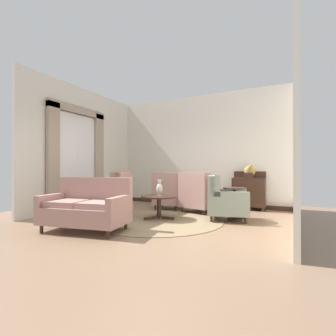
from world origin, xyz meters
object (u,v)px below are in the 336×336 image
porcelain_vase (159,188)px  armchair_far_left (224,201)px  settee (87,208)px  armchair_back_corner (168,193)px  coffee_table (159,200)px  armchair_near_sideboard (199,196)px  side_table (235,201)px  armchair_near_window (113,197)px  gramophone (250,170)px  sideboard (249,192)px

porcelain_vase → armchair_far_left: bearing=21.8°
settee → armchair_far_left: 2.86m
armchair_back_corner → settee: bearing=73.7°
coffee_table → settee: 1.65m
armchair_far_left → armchair_near_sideboard: 1.05m
settee → armchair_back_corner: 2.85m
settee → armchair_near_sideboard: size_ratio=1.54×
settee → side_table: (2.21, 2.12, 0.02)m
settee → armchair_back_corner: armchair_back_corner is taller
armchair_near_window → porcelain_vase: bearing=81.4°
settee → gramophone: gramophone is taller
armchair_back_corner → sideboard: size_ratio=0.97×
armchair_back_corner → sideboard: sideboard is taller
armchair_far_left → sideboard: sideboard is taller
settee → armchair_near_window: (-0.52, 1.38, 0.03)m
armchair_far_left → porcelain_vase: bearing=97.0°
armchair_back_corner → armchair_near_window: (-0.74, -1.46, -0.01)m
armchair_back_corner → side_table: armchair_back_corner is taller
settee → armchair_near_window: armchair_near_window is taller
porcelain_vase → armchair_near_sideboard: size_ratio=0.34×
porcelain_vase → armchair_near_window: 1.23m
armchair_back_corner → sideboard: bearing=-169.2°
porcelain_vase → armchair_far_left: size_ratio=0.35×
settee → sideboard: sideboard is taller
side_table → porcelain_vase: bearing=-159.0°
armchair_near_window → side_table: size_ratio=1.48×
settee → gramophone: size_ratio=3.34×
armchair_near_window → sideboard: bearing=114.4°
armchair_near_sideboard → sideboard: 1.47m
armchair_back_corner → armchair_near_sideboard: size_ratio=0.97×
porcelain_vase → settee: size_ratio=0.22×
side_table → sideboard: bearing=88.3°
coffee_table → settee: size_ratio=0.51×
coffee_table → armchair_near_sideboard: 1.31m
armchair_far_left → armchair_near_sideboard: armchair_near_sideboard is taller
armchair_near_window → side_table: 2.83m
settee → armchair_back_corner: bearing=75.3°
armchair_near_window → side_table: armchair_near_window is taller
armchair_back_corner → side_table: 2.12m
coffee_table → gramophone: bearing=52.4°
armchair_near_window → armchair_far_left: bearing=89.5°
armchair_far_left → sideboard: 1.67m
side_table → gramophone: size_ratio=1.47×
armchair_near_window → gramophone: (2.83, 2.24, 0.67)m
settee → armchair_back_corner: (0.22, 2.85, 0.04)m
side_table → armchair_back_corner: bearing=159.9°
side_table → sideboard: 1.59m
armchair_near_sideboard → gramophone: gramophone is taller
gramophone → coffee_table: bearing=-127.6°
gramophone → porcelain_vase: bearing=-128.0°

